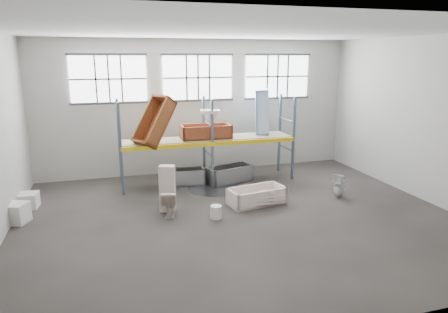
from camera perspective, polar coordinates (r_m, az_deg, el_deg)
name	(u,v)px	position (r m, az deg, el deg)	size (l,w,h in m)	color
floor	(239,219)	(11.42, 2.15, -8.84)	(12.00, 10.00, 0.10)	#47413D
ceiling	(241,28)	(10.55, 2.41, 17.62)	(12.00, 10.00, 0.10)	silver
wall_back	(198,107)	(15.51, -3.73, 7.00)	(12.00, 0.10, 5.00)	#B7B4AB
wall_front	(349,187)	(6.26, 17.23, -4.16)	(12.00, 0.10, 5.00)	#A29F97
wall_right	(428,119)	(13.85, 26.82, 4.69)	(0.10, 10.00, 5.00)	#B2AFA5
window_left	(109,79)	(14.93, -15.97, 10.47)	(2.60, 0.04, 1.60)	white
window_mid	(198,78)	(15.31, -3.70, 11.05)	(2.60, 0.04, 1.60)	white
window_right	(277,76)	(16.32, 7.54, 11.14)	(2.60, 0.04, 1.60)	white
rack_upright_la	(121,150)	(13.20, -14.36, 0.94)	(0.08, 0.08, 3.00)	slate
rack_upright_lb	(119,142)	(14.37, -14.57, 1.98)	(0.08, 0.08, 3.00)	slate
rack_upright_ma	(212,144)	(13.62, -1.66, 1.78)	(0.08, 0.08, 3.00)	slate
rack_upright_mb	(204,137)	(14.76, -2.85, 2.72)	(0.08, 0.08, 3.00)	slate
rack_upright_ra	(293,139)	(14.65, 9.77, 2.45)	(0.08, 0.08, 3.00)	slate
rack_upright_rb	(280,133)	(15.72, 7.86, 3.30)	(0.08, 0.08, 3.00)	slate
rack_beam_front	(212,144)	(13.62, -1.66, 1.78)	(6.00, 0.10, 0.14)	yellow
rack_beam_back	(204,137)	(14.76, -2.85, 2.72)	(6.00, 0.10, 0.14)	yellow
shelf_deck	(208,138)	(14.17, -2.29, 2.59)	(5.90, 1.10, 0.03)	gray
wet_patch	(214,188)	(13.83, -1.41, -4.47)	(1.80, 1.80, 0.00)	black
bathtub_beige	(256,196)	(12.37, 4.61, -5.55)	(1.71, 0.81, 0.50)	#F6D8D1
cistern_spare	(267,197)	(12.21, 6.07, -5.70)	(0.38, 0.18, 0.36)	beige
sink_in_tub	(249,201)	(12.15, 3.49, -6.36)	(0.39, 0.39, 0.13)	beige
toilet_beige	(170,203)	(11.54, -7.69, -6.49)	(0.41, 0.72, 0.73)	beige
cistern_tall	(167,189)	(11.75, -7.99, -4.51)	(0.44, 0.29, 1.36)	silver
toilet_white	(339,185)	(13.37, 15.97, -3.96)	(0.34, 0.35, 0.77)	silver
steel_tub_left	(183,177)	(14.24, -5.80, -2.84)	(1.50, 0.70, 0.55)	#AFB3B6
steel_tub_right	(229,174)	(14.38, 0.72, -2.50)	(1.62, 0.76, 0.60)	#B4B5BC
rust_tub_flat	(206,132)	(14.08, -2.59, 3.51)	(1.74, 0.81, 0.49)	#99572D
rust_tub_tilted	(154,122)	(13.48, -9.85, 4.89)	(1.74, 0.82, 0.49)	brown
sink_on_shelf	(210,126)	(13.71, -1.96, 4.39)	(0.66, 0.51, 0.58)	white
blue_tub_upright	(262,112)	(14.90, 5.38, 6.28)	(1.62, 0.76, 0.46)	#A1BEF0
bucket	(216,212)	(11.29, -1.13, -7.83)	(0.31, 0.31, 0.36)	white
carton_near	(15,213)	(12.34, -27.42, -7.10)	(0.63, 0.54, 0.54)	silver
carton_far	(28,201)	(13.35, -25.90, -5.61)	(0.54, 0.54, 0.45)	silver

